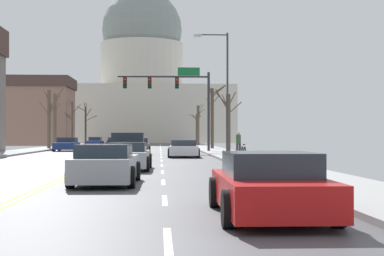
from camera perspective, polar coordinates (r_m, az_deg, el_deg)
The scene contains 24 objects.
ground at distance 38.05m, azimuth -8.27°, elevation -2.92°, with size 20.00×180.00×0.20m.
signal_gantry at distance 50.41m, azimuth -1.51°, elevation 3.66°, with size 7.91×0.41×7.17m.
street_lamp_right at distance 41.81m, azimuth 3.05°, elevation 4.42°, with size 2.47×0.24×8.64m.
capitol_building at distance 113.42m, azimuth -4.88°, elevation 4.48°, with size 34.54×18.43×31.76m.
sedan_near_00 at distance 46.23m, azimuth -5.33°, elevation -1.80°, with size 2.10×4.48×1.26m.
sedan_near_01 at distance 40.00m, azimuth -0.81°, elevation -2.05°, with size 2.24×4.62×1.17m.
pickup_truck_near_02 at distance 33.30m, azimuth -6.29°, elevation -2.01°, with size 2.24×5.29×1.64m.
sedan_near_03 at distance 25.77m, azimuth -6.22°, elevation -2.79°, with size 2.02×4.66×1.20m.
sedan_near_04 at distance 18.34m, azimuth -8.36°, elevation -3.58°, with size 2.02×4.60×1.24m.
sedan_near_05 at distance 11.17m, azimuth 7.48°, elevation -5.63°, with size 2.07×4.53×1.21m.
sedan_oncoming_00 at distance 56.11m, azimuth -12.06°, elevation -1.58°, with size 2.10×4.51×1.27m.
sedan_oncoming_01 at distance 68.24m, azimuth -7.50°, elevation -1.45°, with size 2.03×4.38×1.20m.
sedan_oncoming_02 at distance 78.79m, azimuth -9.40°, elevation -1.34°, with size 2.02×4.30×1.21m.
flank_building_00 at distance 86.42m, azimuth -16.08°, elevation 1.58°, with size 13.90×9.00×9.59m.
bare_tree_00 at distance 85.16m, azimuth 0.46°, elevation -0.01°, with size 1.28×2.39×4.34m.
bare_tree_01 at distance 81.06m, azimuth -11.58°, elevation 0.61°, with size 2.78×1.40×6.15m.
bare_tree_02 at distance 59.77m, azimuth 2.01°, elevation 1.18°, with size 2.03×1.29×6.46m.
bare_tree_03 at distance 62.64m, azimuth -13.72°, elevation 0.97°, with size 1.92×2.56×6.04m.
bare_tree_04 at distance 76.73m, azimuth 0.60°, elevation 0.33°, with size 2.09×1.73×5.42m.
bare_tree_05 at distance 68.98m, azimuth -13.17°, elevation 0.89°, with size 1.73×1.14×6.78m.
bare_tree_06 at distance 46.61m, azimuth 3.53°, elevation 0.68°, with size 2.30×1.95×5.00m.
bare_tree_07 at distance 90.34m, azimuth -10.29°, elevation 0.49°, with size 3.08×1.20×6.35m.
pedestrian_00 at distance 41.80m, azimuth 4.54°, elevation -1.34°, with size 0.35×0.34×1.60m.
bicycle_parked at distance 35.92m, azimuth 5.02°, elevation -2.32°, with size 0.12×1.77×0.85m.
Camera 1 is at (3.38, -37.87, 1.54)m, focal length 54.89 mm.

